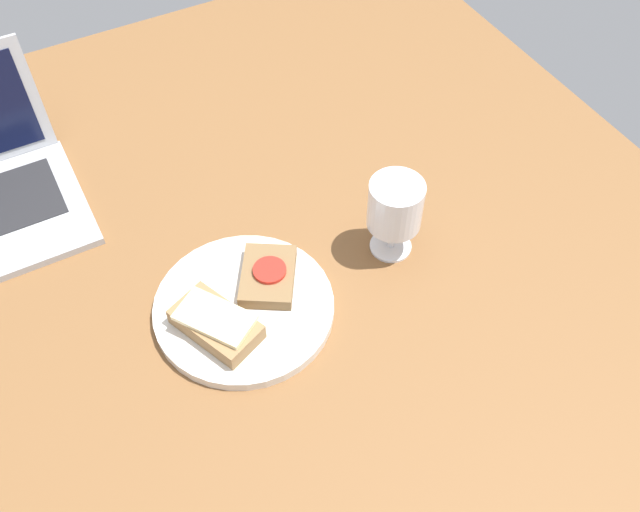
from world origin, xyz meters
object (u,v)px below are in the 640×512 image
at_px(sandwich_with_cheese, 216,323).
at_px(wine_glass, 395,207).
at_px(plate, 244,308).
at_px(sandwich_with_tomato, 268,276).

distance_m(sandwich_with_cheese, wine_glass, 0.29).
xyz_separation_m(plate, sandwich_with_tomato, (0.05, 0.02, 0.02)).
xyz_separation_m(plate, wine_glass, (0.24, 0.00, 0.08)).
bearing_deg(sandwich_with_cheese, plate, 23.71).
height_order(sandwich_with_tomato, wine_glass, wine_glass).
height_order(plate, sandwich_with_cheese, sandwich_with_cheese).
distance_m(sandwich_with_tomato, sandwich_with_cheese, 0.10).
bearing_deg(sandwich_with_tomato, sandwich_with_cheese, -156.37).
distance_m(plate, sandwich_with_cheese, 0.06).
relative_size(plate, sandwich_with_cheese, 1.85).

